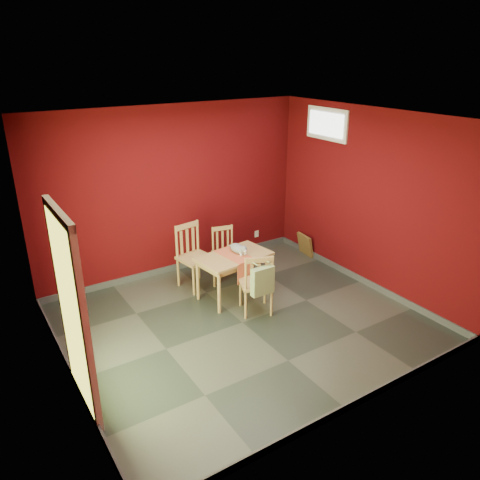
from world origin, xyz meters
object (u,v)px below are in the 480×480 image
chair_far_right (225,252)px  picture_frame (305,245)px  tote_bag (262,281)px  cat (238,247)px  chair_far_left (194,255)px  chair_near (257,283)px  dining_table (234,260)px

chair_far_right → picture_frame: chair_far_right is taller
tote_bag → cat: 0.87m
tote_bag → cat: tote_bag is taller
chair_far_right → chair_far_left: bearing=-176.2°
chair_far_left → tote_bag: bearing=-78.0°
tote_bag → chair_far_right: bearing=78.7°
tote_bag → picture_frame: (1.93, 1.39, -0.40)m
chair_far_right → cat: (-0.14, -0.60, 0.33)m
chair_far_right → picture_frame: (1.64, -0.06, -0.23)m
chair_far_left → tote_bag: chair_far_left is taller
chair_far_left → chair_near: 1.24m
chair_far_left → tote_bag: (0.30, -1.40, 0.09)m
chair_far_left → chair_near: bearing=-73.8°
chair_far_right → cat: 0.70m
dining_table → cat: size_ratio=3.12×
picture_frame → cat: bearing=-162.9°
picture_frame → tote_bag: bearing=-144.3°
chair_far_left → tote_bag: 1.44m
dining_table → cat: bearing=27.7°
chair_far_right → tote_bag: size_ratio=1.79×
dining_table → tote_bag: (-0.05, -0.79, 0.02)m
dining_table → chair_far_left: chair_far_left is taller
cat → picture_frame: 1.94m
picture_frame → dining_table: bearing=-162.3°
chair_near → cat: size_ratio=2.51×
chair_near → tote_bag: size_ratio=1.99×
chair_far_right → picture_frame: size_ratio=2.07×
dining_table → cat: cat is taller
dining_table → chair_far_right: size_ratio=1.38×
chair_far_left → chair_near: chair_far_left is taller
dining_table → chair_near: chair_near is taller
chair_far_right → cat: bearing=-103.2°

